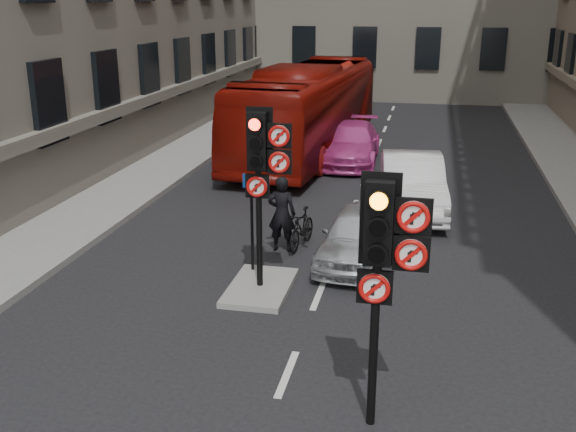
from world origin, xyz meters
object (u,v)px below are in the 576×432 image
at_px(car_pink, 351,143).
at_px(bus_red, 308,110).
at_px(signal_near, 385,250).
at_px(motorcyclist, 282,214).
at_px(signal_far, 263,160).
at_px(car_silver, 359,235).
at_px(motorcycle, 302,229).
at_px(car_white, 412,184).
at_px(info_sign, 251,209).

xyz_separation_m(car_pink, bus_red, (-1.75, 1.10, 0.97)).
distance_m(signal_near, motorcyclist, 7.07).
bearing_deg(signal_far, car_silver, 50.21).
xyz_separation_m(car_silver, motorcycle, (-1.40, 0.59, -0.15)).
xyz_separation_m(car_white, motorcycle, (-2.42, -3.47, -0.30)).
relative_size(motorcycle, motorcyclist, 0.86).
distance_m(signal_far, motorcycle, 3.44).
relative_size(car_silver, motorcycle, 2.33).
distance_m(car_pink, motorcycle, 8.79).
distance_m(motorcycle, motorcyclist, 0.67).
bearing_deg(car_silver, car_pink, 103.77).
xyz_separation_m(car_silver, car_white, (1.02, 4.06, 0.15)).
bearing_deg(car_silver, car_white, 81.74).
bearing_deg(motorcycle, signal_near, -61.21).
xyz_separation_m(car_white, bus_red, (-4.08, 6.41, 0.89)).
bearing_deg(bus_red, signal_far, -78.79).
distance_m(signal_far, motorcyclist, 2.93).
bearing_deg(motorcyclist, car_pink, -93.01).
bearing_deg(car_pink, motorcyclist, -95.05).
distance_m(car_silver, motorcyclist, 1.86).
distance_m(bus_red, motorcycle, 10.09).
bearing_deg(motorcyclist, motorcycle, -143.91).
relative_size(car_white, info_sign, 2.22).
bearing_deg(motorcycle, motorcyclist, -134.71).
xyz_separation_m(bus_red, info_sign, (0.95, -11.74, -0.18)).
bearing_deg(info_sign, car_silver, 48.62).
height_order(car_pink, info_sign, info_sign).
bearing_deg(bus_red, signal_near, -71.53).
height_order(signal_near, car_white, signal_near).
bearing_deg(bus_red, car_white, -52.68).
bearing_deg(car_silver, signal_far, -123.96).
distance_m(car_silver, car_white, 4.19).
bearing_deg(signal_far, motorcyclist, 93.47).
bearing_deg(signal_near, info_sign, 122.64).
height_order(car_white, car_pink, car_white).
bearing_deg(signal_near, signal_far, 123.02).
distance_m(signal_near, car_silver, 6.39).
distance_m(motorcycle, info_sign, 2.23).
bearing_deg(car_silver, motorcyclist, 176.63).
height_order(signal_near, signal_far, signal_far).
bearing_deg(info_sign, signal_far, -41.88).
relative_size(signal_near, car_pink, 0.75).
xyz_separation_m(car_silver, bus_red, (-3.06, 10.48, 1.04)).
distance_m(signal_far, car_silver, 3.35).
xyz_separation_m(bus_red, motorcyclist, (1.25, -10.18, -0.76)).
bearing_deg(motorcyclist, signal_near, 113.66).
distance_m(signal_near, bus_red, 16.98).
bearing_deg(bus_red, info_sign, -80.50).
bearing_deg(car_pink, signal_near, -83.60).
xyz_separation_m(signal_near, car_pink, (-2.24, 15.39, -1.89)).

